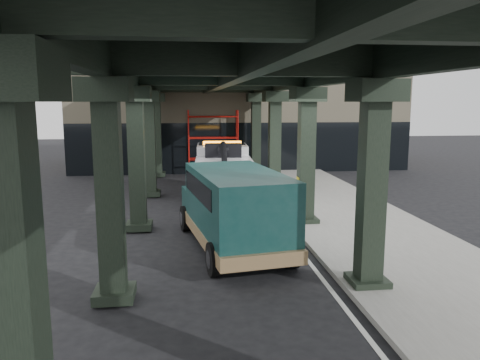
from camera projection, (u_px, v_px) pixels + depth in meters
ground at (241, 244)px, 15.00m from camera, size 90.00×90.00×0.00m
sidewalk at (354, 222)px, 17.47m from camera, size 5.00×40.00×0.15m
lane_stripe at (281, 226)px, 17.15m from camera, size 0.12×38.00×0.01m
viaduct at (223, 73)px, 16.01m from camera, size 7.40×32.00×6.40m
building at (236, 109)px, 34.16m from camera, size 22.00×10.00×8.00m
scaffolding at (213, 141)px, 28.99m from camera, size 3.08×0.88×4.00m
tow_truck at (223, 174)px, 20.62m from camera, size 2.88×8.63×2.79m
towed_van at (234, 207)px, 14.18m from camera, size 3.28×6.42×2.49m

